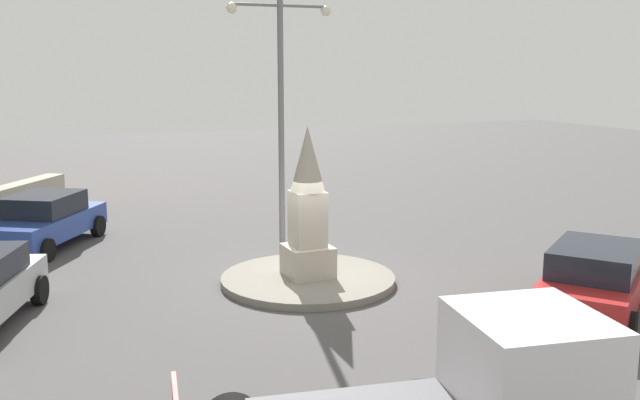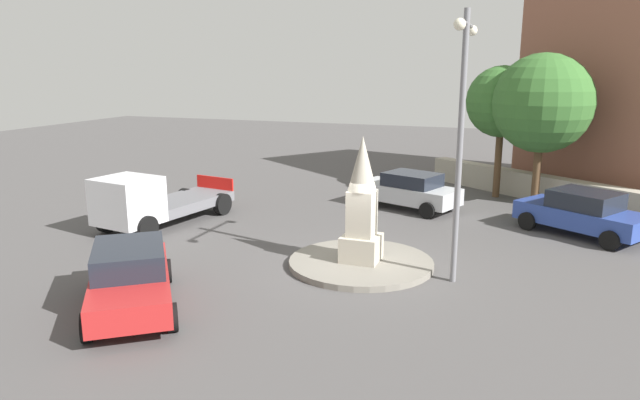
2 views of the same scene
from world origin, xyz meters
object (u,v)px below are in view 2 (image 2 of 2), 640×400
object	(u,v)px
car_red_approaching	(130,277)
tree_mid_cluster	(543,103)
truck_white_near_island	(150,202)
streetlamp	(461,121)
car_silver_passing	(408,190)
car_blue_far_side	(583,212)
monument	(362,205)
tree_near_wall	(502,102)

from	to	relation	value
car_red_approaching	tree_mid_cluster	distance (m)	17.43
truck_white_near_island	streetlamp	bearing A→B (deg)	81.84
car_silver_passing	streetlamp	bearing A→B (deg)	20.41
car_blue_far_side	truck_white_near_island	xyz separation A→B (m)	(4.46, -14.40, 0.17)
car_red_approaching	car_blue_far_side	bearing A→B (deg)	134.77
streetlamp	tree_mid_cluster	distance (m)	10.25
monument	car_silver_passing	distance (m)	7.39
car_blue_far_side	car_red_approaching	bearing A→B (deg)	-45.23
car_silver_passing	tree_mid_cluster	bearing A→B (deg)	116.62
car_blue_far_side	car_red_approaching	size ratio (longest dim) A/B	0.99
car_blue_far_side	tree_near_wall	world-z (taller)	tree_near_wall
monument	car_red_approaching	size ratio (longest dim) A/B	0.79
streetlamp	tree_near_wall	size ratio (longest dim) A/B	1.24
tree_near_wall	tree_mid_cluster	distance (m)	1.97
car_red_approaching	tree_mid_cluster	xyz separation A→B (m)	(-14.52, 9.01, 3.43)
streetlamp	car_blue_far_side	bearing A→B (deg)	149.58
monument	streetlamp	size ratio (longest dim) A/B	0.51
car_blue_far_side	truck_white_near_island	bearing A→B (deg)	-72.81
car_blue_far_side	tree_mid_cluster	xyz separation A→B (m)	(-4.04, -1.55, 3.42)
car_red_approaching	tree_near_wall	size ratio (longest dim) A/B	0.80
streetlamp	monument	bearing A→B (deg)	-96.85
monument	tree_mid_cluster	world-z (taller)	tree_mid_cluster
car_silver_passing	truck_white_near_island	distance (m)	10.07
car_silver_passing	truck_white_near_island	bearing A→B (deg)	-52.87
car_blue_far_side	tree_near_wall	bearing A→B (deg)	-148.47
car_blue_far_side	streetlamp	bearing A→B (deg)	-30.42
car_silver_passing	car_blue_far_side	distance (m)	6.58
car_silver_passing	tree_mid_cluster	xyz separation A→B (m)	(-2.42, 4.82, 3.43)
streetlamp	tree_near_wall	bearing A→B (deg)	178.13
car_red_approaching	truck_white_near_island	bearing A→B (deg)	-147.46
truck_white_near_island	tree_near_wall	size ratio (longest dim) A/B	1.00
monument	car_red_approaching	bearing A→B (deg)	-42.25
monument	tree_mid_cluster	xyz separation A→B (m)	(-9.73, 4.67, 2.39)
monument	truck_white_near_island	bearing A→B (deg)	-98.59
tree_near_wall	car_silver_passing	bearing A→B (deg)	-42.16
car_silver_passing	tree_near_wall	bearing A→B (deg)	137.84
car_silver_passing	car_red_approaching	distance (m)	12.80
streetlamp	tree_mid_cluster	bearing A→B (deg)	168.84
car_blue_far_side	car_red_approaching	world-z (taller)	car_blue_far_side
monument	tree_mid_cluster	distance (m)	11.05
monument	truck_white_near_island	xyz separation A→B (m)	(-1.24, -8.19, -0.86)
monument	car_blue_far_side	world-z (taller)	monument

